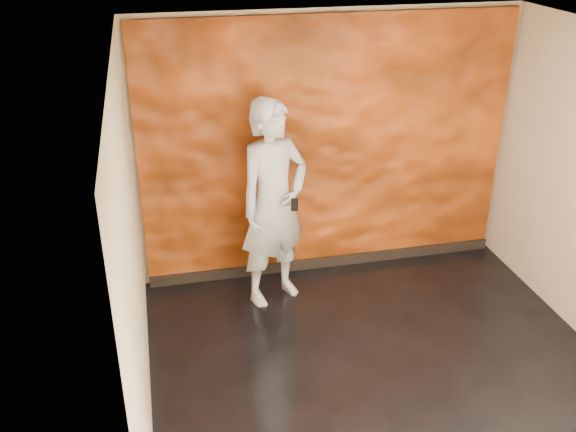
% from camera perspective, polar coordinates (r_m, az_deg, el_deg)
% --- Properties ---
extents(room, '(4.02, 4.02, 2.81)m').
position_cam_1_polar(room, '(5.01, 9.83, -1.53)').
color(room, black).
rests_on(room, ground).
extents(feature_wall, '(3.90, 0.06, 2.75)m').
position_cam_1_polar(feature_wall, '(6.71, 3.62, 5.90)').
color(feature_wall, '#D85518').
rests_on(feature_wall, ground).
extents(baseboard, '(3.90, 0.04, 0.12)m').
position_cam_1_polar(baseboard, '(7.23, 3.42, -4.08)').
color(baseboard, black).
rests_on(baseboard, ground).
extents(man, '(0.91, 0.78, 2.10)m').
position_cam_1_polar(man, '(6.23, -1.28, 1.06)').
color(man, '#91969E').
rests_on(man, ground).
extents(phone, '(0.07, 0.03, 0.13)m').
position_cam_1_polar(phone, '(5.95, 0.59, 1.01)').
color(phone, black).
rests_on(phone, man).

